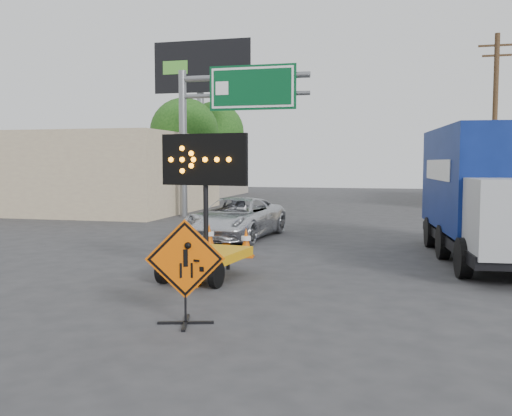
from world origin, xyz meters
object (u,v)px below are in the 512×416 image
at_px(pickup_truck, 236,218).
at_px(box_truck, 487,200).
at_px(arrow_board, 206,247).
at_px(construction_sign, 185,269).

distance_m(pickup_truck, box_truck, 7.98).
xyz_separation_m(arrow_board, box_truck, (6.26, 4.04, 0.87)).
distance_m(construction_sign, box_truck, 9.23).
distance_m(arrow_board, pickup_truck, 6.70).
relative_size(pickup_truck, box_truck, 0.65).
height_order(arrow_board, pickup_truck, arrow_board).
height_order(pickup_truck, box_truck, box_truck).
bearing_deg(pickup_truck, construction_sign, -73.18).
height_order(arrow_board, box_truck, box_truck).
xyz_separation_m(construction_sign, pickup_truck, (-2.10, 10.00, -0.20)).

